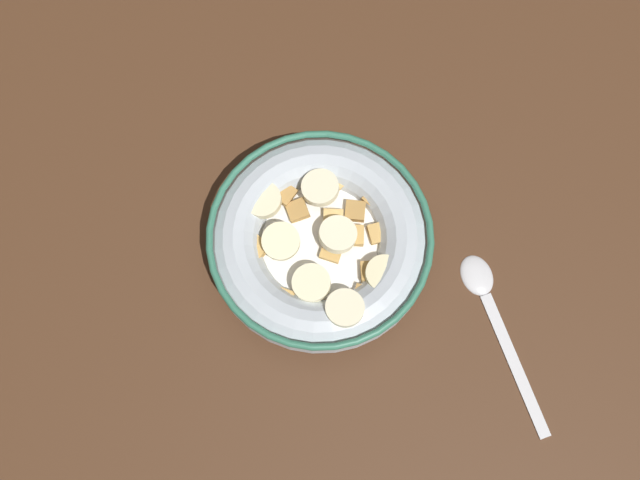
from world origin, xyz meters
TOP-DOWN VIEW (x-y plane):
  - ground_plane at (0.00, 0.00)cm, footprint 95.60×95.60cm
  - cereal_bowl at (0.00, 0.02)cm, footprint 19.13×19.13cm
  - spoon at (-14.05, 7.04)cm, footprint 5.27×16.54cm

SIDE VIEW (x-z plane):
  - ground_plane at x=0.00cm, z-range -2.00..0.00cm
  - spoon at x=-14.05cm, z-range -0.08..0.72cm
  - cereal_bowl at x=0.00cm, z-range -0.03..5.03cm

